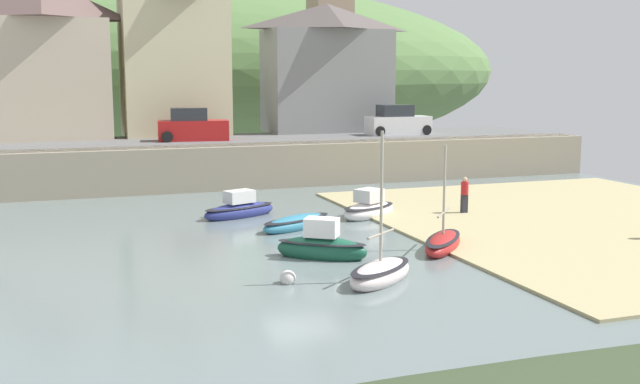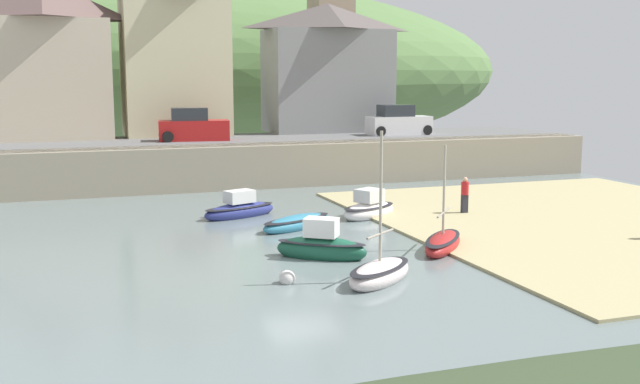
# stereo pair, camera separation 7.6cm
# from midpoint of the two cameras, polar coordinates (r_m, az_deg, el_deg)

# --- Properties ---
(ground) EXTENTS (48.00, 41.00, 0.61)m
(ground) POSITION_cam_midpoint_polar(r_m,az_deg,el_deg) (18.05, 12.55, -11.01)
(ground) COLOR slate
(quay_seawall) EXTENTS (48.00, 9.40, 2.40)m
(quay_seawall) POSITION_cam_midpoint_polar(r_m,az_deg,el_deg) (42.40, -8.78, 2.13)
(quay_seawall) COLOR gray
(quay_seawall) RESTS_ON ground
(hillside_backdrop) EXTENTS (80.00, 44.00, 19.14)m
(hillside_backdrop) POSITION_cam_midpoint_polar(r_m,az_deg,el_deg) (79.44, -14.29, 8.91)
(hillside_backdrop) COLOR #557842
(hillside_backdrop) RESTS_ON ground
(waterfront_building_left) EXTENTS (7.71, 5.76, 9.63)m
(waterfront_building_left) POSITION_cam_midpoint_polar(r_m,az_deg,el_deg) (49.11, -20.22, 9.55)
(waterfront_building_left) COLOR beige
(waterfront_building_left) RESTS_ON ground
(waterfront_building_centre) EXTENTS (6.82, 4.89, 10.88)m
(waterfront_building_centre) POSITION_cam_midpoint_polar(r_m,az_deg,el_deg) (49.67, -11.09, 10.64)
(waterfront_building_centre) COLOR beige
(waterfront_building_centre) RESTS_ON ground
(waterfront_building_right) EXTENTS (8.64, 4.75, 8.66)m
(waterfront_building_right) POSITION_cam_midpoint_polar(r_m,az_deg,el_deg) (52.22, 0.48, 9.47)
(waterfront_building_right) COLOR gray
(waterfront_building_right) RESTS_ON ground
(church_with_spire) EXTENTS (3.00, 3.00, 17.13)m
(church_with_spire) POSITION_cam_midpoint_polar(r_m,az_deg,el_deg) (56.77, 0.73, 13.89)
(church_with_spire) COLOR gray
(church_with_spire) RESTS_ON ground
(sailboat_far_left) EXTENTS (3.79, 2.37, 1.37)m
(sailboat_far_left) POSITION_cam_midpoint_polar(r_m,az_deg,el_deg) (33.60, -6.20, -1.31)
(sailboat_far_left) COLOR navy
(sailboat_far_left) RESTS_ON ground
(sailboat_tall_mast) EXTENTS (3.21, 2.69, 1.62)m
(sailboat_tall_mast) POSITION_cam_midpoint_polar(r_m,az_deg,el_deg) (25.92, 0.04, -4.17)
(sailboat_tall_mast) COLOR #184F39
(sailboat_tall_mast) RESTS_ON ground
(dinghy_open_wooden) EXTENTS (3.19, 2.87, 4.80)m
(dinghy_open_wooden) POSITION_cam_midpoint_polar(r_m,az_deg,el_deg) (23.05, 4.52, -6.13)
(dinghy_open_wooden) COLOR silver
(dinghy_open_wooden) RESTS_ON ground
(sailboat_white_hull) EXTENTS (3.10, 3.41, 3.97)m
(sailboat_white_hull) POSITION_cam_midpoint_polar(r_m,az_deg,el_deg) (27.53, 9.24, -3.81)
(sailboat_white_hull) COLOR #A62221
(sailboat_white_hull) RESTS_ON ground
(fishing_boat_green) EXTENTS (3.37, 2.66, 1.46)m
(fishing_boat_green) POSITION_cam_midpoint_polar(r_m,az_deg,el_deg) (33.40, 3.67, -1.30)
(fishing_boat_green) COLOR white
(fishing_boat_green) RESTS_ON ground
(sailboat_nearest_shore) EXTENTS (3.79, 2.74, 0.73)m
(sailboat_nearest_shore) POSITION_cam_midpoint_polar(r_m,az_deg,el_deg) (30.91, -1.83, -2.36)
(sailboat_nearest_shore) COLOR teal
(sailboat_nearest_shore) RESTS_ON ground
(parked_car_near_slipway) EXTENTS (4.27, 2.18, 1.95)m
(parked_car_near_slipway) POSITION_cam_midpoint_polar(r_m,az_deg,el_deg) (45.35, -9.73, 4.89)
(parked_car_near_slipway) COLOR red
(parked_car_near_slipway) RESTS_ON ground
(parked_car_by_wall) EXTENTS (4.13, 1.82, 1.95)m
(parked_car_by_wall) POSITION_cam_midpoint_polar(r_m,az_deg,el_deg) (49.41, 5.86, 5.28)
(parked_car_by_wall) COLOR silver
(parked_car_by_wall) RESTS_ON ground
(person_on_slipway) EXTENTS (0.34, 0.34, 1.62)m
(person_on_slipway) POSITION_cam_midpoint_polar(r_m,az_deg,el_deg) (34.40, 10.85, -0.09)
(person_on_slipway) COLOR #282833
(person_on_slipway) RESTS_ON ground
(mooring_buoy) EXTENTS (0.50, 0.50, 0.50)m
(mooring_buoy) POSITION_cam_midpoint_polar(r_m,az_deg,el_deg) (22.90, -2.56, -6.56)
(mooring_buoy) COLOR silver
(mooring_buoy) RESTS_ON ground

